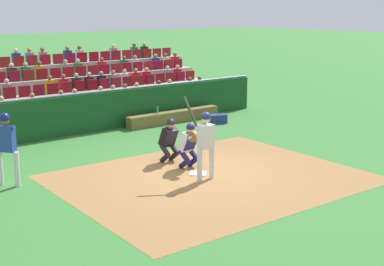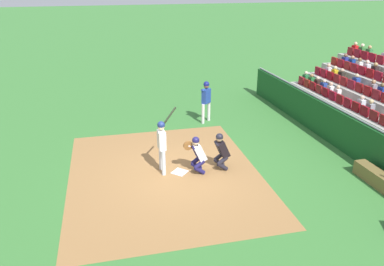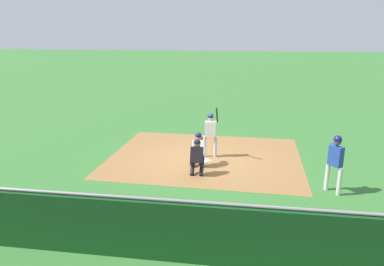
{
  "view_description": "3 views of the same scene",
  "coord_description": "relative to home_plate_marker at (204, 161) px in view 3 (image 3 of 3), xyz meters",
  "views": [
    {
      "loc": [
        8.74,
        10.63,
        4.28
      ],
      "look_at": [
        -0.53,
        -0.92,
        0.86
      ],
      "focal_mm": 50.95,
      "sensor_mm": 36.0,
      "label": 1
    },
    {
      "loc": [
        -10.64,
        2.37,
        5.91
      ],
      "look_at": [
        -0.01,
        -0.41,
        1.36
      ],
      "focal_mm": 35.36,
      "sensor_mm": 36.0,
      "label": 2
    },
    {
      "loc": [
        1.48,
        -12.85,
        4.79
      ],
      "look_at": [
        -0.31,
        -0.97,
        1.38
      ],
      "focal_mm": 33.57,
      "sensor_mm": 36.0,
      "label": 3
    }
  ],
  "objects": [
    {
      "name": "water_bottle_on_bench",
      "position": [
        -2.69,
        -5.65,
        0.56
      ],
      "size": [
        0.07,
        0.07,
        0.27
      ],
      "primitive_type": "cylinder",
      "color": "green",
      "rests_on": "dugout_bench"
    },
    {
      "name": "home_plate_marker",
      "position": [
        0.0,
        0.0,
        0.0
      ],
      "size": [
        0.62,
        0.62,
        0.02
      ],
      "primitive_type": "cube",
      "rotation": [
        0.0,
        0.0,
        0.79
      ],
      "color": "white",
      "rests_on": "infield_dirt_patch"
    },
    {
      "name": "batter_at_plate",
      "position": [
        0.2,
        0.52,
        1.08
      ],
      "size": [
        0.58,
        0.68,
        2.12
      ],
      "color": "silver",
      "rests_on": "ground_plane"
    },
    {
      "name": "ground_plane",
      "position": [
        0.0,
        0.0,
        -0.02
      ],
      "size": [
        160.0,
        160.0,
        0.0
      ],
      "primitive_type": "plane",
      "color": "#387533"
    },
    {
      "name": "dugout_wall",
      "position": [
        0.0,
        -6.21,
        0.68
      ],
      "size": [
        15.48,
        0.24,
        1.44
      ],
      "color": "#14471D",
      "rests_on": "ground_plane"
    },
    {
      "name": "equipment_duffel_bag",
      "position": [
        -4.6,
        -4.55,
        0.15
      ],
      "size": [
        0.89,
        0.65,
        0.34
      ],
      "primitive_type": "cube",
      "rotation": [
        0.0,
        0.0,
        -0.4
      ],
      "color": "navy",
      "rests_on": "ground_plane"
    },
    {
      "name": "dugout_bench",
      "position": [
        -3.45,
        -5.66,
        0.2
      ],
      "size": [
        4.07,
        0.4,
        0.44
      ],
      "primitive_type": "cube",
      "color": "brown",
      "rests_on": "ground_plane"
    },
    {
      "name": "catcher_crouching",
      "position": [
        -0.13,
        -0.55,
        0.7
      ],
      "size": [
        0.48,
        0.73,
        1.28
      ],
      "color": "#1D1A4F",
      "rests_on": "ground_plane"
    },
    {
      "name": "on_deck_batter",
      "position": [
        4.24,
        -2.15,
        1.1
      ],
      "size": [
        0.47,
        0.53,
        1.83
      ],
      "color": "silver",
      "rests_on": "ground_plane"
    },
    {
      "name": "infield_dirt_patch",
      "position": [
        0.0,
        0.5,
        -0.01
      ],
      "size": [
        7.57,
        6.23,
        0.01
      ],
      "primitive_type": "cube",
      "rotation": [
        0.0,
        0.0,
        -0.03
      ],
      "color": "olive",
      "rests_on": "ground_plane"
    },
    {
      "name": "home_plate_umpire",
      "position": [
        -0.08,
        -1.38,
        0.68
      ],
      "size": [
        0.47,
        0.47,
        1.29
      ],
      "color": "black",
      "rests_on": "ground_plane"
    }
  ]
}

